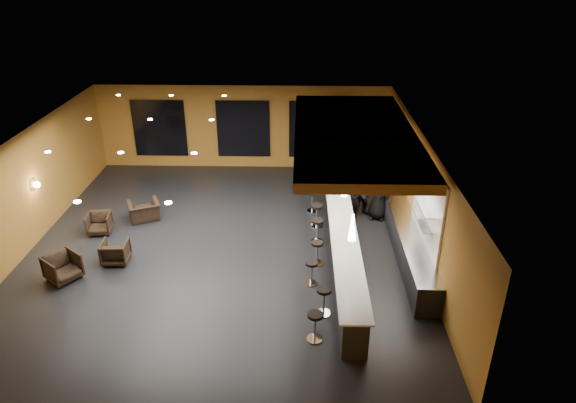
{
  "coord_description": "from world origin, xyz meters",
  "views": [
    {
      "loc": [
        2.35,
        -13.91,
        8.44
      ],
      "look_at": [
        2.0,
        0.5,
        1.3
      ],
      "focal_mm": 32.0,
      "sensor_mm": 36.0,
      "label": 1
    }
  ],
  "objects_px": {
    "pendant_1": "(345,185)",
    "staff_c": "(379,194)",
    "bar_counter": "(343,249)",
    "bar_stool_1": "(324,298)",
    "pendant_0": "(352,227)",
    "staff_a": "(353,199)",
    "armchair_d": "(144,211)",
    "bar_stool_6": "(312,199)",
    "armchair_a": "(63,267)",
    "armchair_c": "(99,223)",
    "armchair_b": "(116,252)",
    "bar_stool_4": "(318,228)",
    "bar_stool_5": "(317,213)",
    "prep_counter": "(408,243)",
    "staff_b": "(365,193)",
    "bar_stool_2": "(312,270)",
    "bar_stool_3": "(317,250)",
    "bar_stool_0": "(315,323)",
    "column": "(335,153)",
    "pendant_2": "(339,153)"
  },
  "relations": [
    {
      "from": "bar_stool_2",
      "to": "bar_counter",
      "type": "bearing_deg",
      "value": 48.15
    },
    {
      "from": "bar_counter",
      "to": "staff_b",
      "type": "height_order",
      "value": "staff_b"
    },
    {
      "from": "pendant_0",
      "to": "bar_stool_2",
      "type": "relative_size",
      "value": 0.98
    },
    {
      "from": "pendant_1",
      "to": "staff_c",
      "type": "relative_size",
      "value": 0.38
    },
    {
      "from": "column",
      "to": "staff_c",
      "type": "xyz_separation_m",
      "value": [
        1.42,
        -1.69,
        -0.82
      ]
    },
    {
      "from": "armchair_c",
      "to": "bar_counter",
      "type": "bearing_deg",
      "value": -19.75
    },
    {
      "from": "bar_counter",
      "to": "bar_stool_6",
      "type": "xyz_separation_m",
      "value": [
        -0.83,
        3.37,
        -0.02
      ]
    },
    {
      "from": "prep_counter",
      "to": "staff_a",
      "type": "bearing_deg",
      "value": 121.79
    },
    {
      "from": "bar_counter",
      "to": "staff_a",
      "type": "relative_size",
      "value": 5.27
    },
    {
      "from": "prep_counter",
      "to": "staff_b",
      "type": "distance_m",
      "value": 2.82
    },
    {
      "from": "bar_counter",
      "to": "pendant_0",
      "type": "bearing_deg",
      "value": -90.0
    },
    {
      "from": "bar_stool_0",
      "to": "bar_stool_1",
      "type": "bearing_deg",
      "value": 75.98
    },
    {
      "from": "staff_b",
      "to": "bar_stool_1",
      "type": "height_order",
      "value": "staff_b"
    },
    {
      "from": "armchair_c",
      "to": "bar_stool_6",
      "type": "relative_size",
      "value": 1.02
    },
    {
      "from": "prep_counter",
      "to": "armchair_a",
      "type": "relative_size",
      "value": 7.03
    },
    {
      "from": "bar_stool_2",
      "to": "bar_stool_5",
      "type": "bearing_deg",
      "value": 85.93
    },
    {
      "from": "staff_a",
      "to": "armchair_d",
      "type": "relative_size",
      "value": 1.5
    },
    {
      "from": "bar_stool_0",
      "to": "bar_stool_6",
      "type": "height_order",
      "value": "bar_stool_0"
    },
    {
      "from": "armchair_c",
      "to": "bar_stool_4",
      "type": "bearing_deg",
      "value": -11.12
    },
    {
      "from": "bar_counter",
      "to": "armchair_d",
      "type": "distance_m",
      "value": 7.13
    },
    {
      "from": "prep_counter",
      "to": "staff_b",
      "type": "xyz_separation_m",
      "value": [
        -1.03,
        2.59,
        0.45
      ]
    },
    {
      "from": "pendant_1",
      "to": "armchair_c",
      "type": "distance_m",
      "value": 8.19
    },
    {
      "from": "bar_counter",
      "to": "bar_stool_1",
      "type": "height_order",
      "value": "bar_counter"
    },
    {
      "from": "staff_a",
      "to": "armchair_d",
      "type": "xyz_separation_m",
      "value": [
        -7.17,
        -0.24,
        -0.43
      ]
    },
    {
      "from": "bar_counter",
      "to": "prep_counter",
      "type": "height_order",
      "value": "bar_counter"
    },
    {
      "from": "pendant_0",
      "to": "bar_stool_6",
      "type": "xyz_separation_m",
      "value": [
        -0.83,
        5.37,
        -1.87
      ]
    },
    {
      "from": "column",
      "to": "bar_stool_6",
      "type": "bearing_deg",
      "value": -124.04
    },
    {
      "from": "pendant_0",
      "to": "armchair_a",
      "type": "xyz_separation_m",
      "value": [
        -7.94,
        1.02,
        -1.96
      ]
    },
    {
      "from": "pendant_0",
      "to": "bar_stool_1",
      "type": "xyz_separation_m",
      "value": [
        -0.65,
        -0.35,
        -1.85
      ]
    },
    {
      "from": "pendant_2",
      "to": "bar_stool_6",
      "type": "relative_size",
      "value": 0.94
    },
    {
      "from": "bar_counter",
      "to": "prep_counter",
      "type": "xyz_separation_m",
      "value": [
        2.0,
        0.5,
        -0.07
      ]
    },
    {
      "from": "armchair_c",
      "to": "armchair_b",
      "type": "bearing_deg",
      "value": -65.15
    },
    {
      "from": "staff_c",
      "to": "staff_a",
      "type": "bearing_deg",
      "value": -159.04
    },
    {
      "from": "bar_stool_5",
      "to": "pendant_0",
      "type": "bearing_deg",
      "value": -80.63
    },
    {
      "from": "prep_counter",
      "to": "staff_c",
      "type": "height_order",
      "value": "staff_c"
    },
    {
      "from": "bar_stool_1",
      "to": "pendant_0",
      "type": "bearing_deg",
      "value": 28.51
    },
    {
      "from": "armchair_b",
      "to": "bar_stool_3",
      "type": "relative_size",
      "value": 1.04
    },
    {
      "from": "bar_counter",
      "to": "bar_stool_6",
      "type": "bearing_deg",
      "value": 103.86
    },
    {
      "from": "column",
      "to": "pendant_0",
      "type": "xyz_separation_m",
      "value": [
        0.0,
        -6.6,
        0.6
      ]
    },
    {
      "from": "bar_counter",
      "to": "pendant_0",
      "type": "relative_size",
      "value": 11.43
    },
    {
      "from": "staff_b",
      "to": "armchair_c",
      "type": "height_order",
      "value": "staff_b"
    },
    {
      "from": "staff_a",
      "to": "bar_stool_3",
      "type": "distance_m",
      "value": 3.18
    },
    {
      "from": "armchair_b",
      "to": "pendant_2",
      "type": "bearing_deg",
      "value": -158.26
    },
    {
      "from": "staff_a",
      "to": "bar_stool_0",
      "type": "distance_m",
      "value": 6.35
    },
    {
      "from": "pendant_0",
      "to": "armchair_c",
      "type": "relative_size",
      "value": 0.92
    },
    {
      "from": "bar_counter",
      "to": "pendant_0",
      "type": "height_order",
      "value": "pendant_0"
    },
    {
      "from": "bar_stool_2",
      "to": "bar_stool_3",
      "type": "distance_m",
      "value": 1.03
    },
    {
      "from": "bar_stool_4",
      "to": "bar_stool_5",
      "type": "relative_size",
      "value": 0.98
    },
    {
      "from": "staff_a",
      "to": "armchair_a",
      "type": "xyz_separation_m",
      "value": [
        -8.48,
        -3.83,
        -0.37
      ]
    },
    {
      "from": "bar_stool_0",
      "to": "bar_stool_5",
      "type": "height_order",
      "value": "bar_stool_5"
    }
  ]
}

